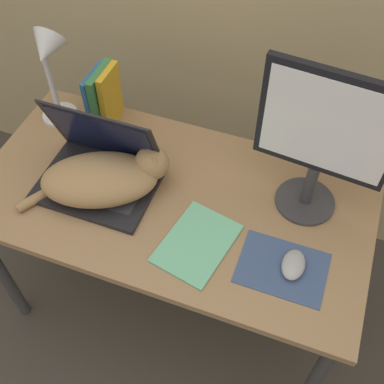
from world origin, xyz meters
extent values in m
plane|color=#3D3833|center=(0.00, 0.00, 0.00)|extent=(12.00, 12.00, 0.00)
cube|color=#93704C|center=(0.00, 0.34, 0.71)|extent=(1.29, 0.67, 0.03)
cylinder|color=#38383D|center=(-0.59, 0.05, 0.35)|extent=(0.04, 0.04, 0.70)
cylinder|color=#38383D|center=(0.59, 0.05, 0.35)|extent=(0.04, 0.04, 0.70)
cylinder|color=#38383D|center=(-0.59, 0.62, 0.35)|extent=(0.04, 0.04, 0.70)
cylinder|color=#38383D|center=(0.59, 0.62, 0.35)|extent=(0.04, 0.04, 0.70)
cube|color=black|center=(-0.24, 0.29, 0.73)|extent=(0.38, 0.27, 0.02)
cube|color=#28282D|center=(-0.24, 0.28, 0.74)|extent=(0.31, 0.14, 0.00)
cube|color=black|center=(-0.24, 0.38, 0.87)|extent=(0.38, 0.10, 0.26)
cube|color=#0F1433|center=(-0.24, 0.38, 0.87)|extent=(0.34, 0.08, 0.23)
ellipsoid|color=#99754C|center=(-0.22, 0.28, 0.79)|extent=(0.42, 0.35, 0.13)
sphere|color=#99754C|center=(-0.08, 0.37, 0.82)|extent=(0.11, 0.11, 0.11)
cone|color=#99754C|center=(-0.08, 0.41, 0.86)|extent=(0.04, 0.04, 0.03)
cone|color=#99754C|center=(-0.06, 0.35, 0.86)|extent=(0.04, 0.04, 0.03)
cylinder|color=#99754C|center=(-0.39, 0.17, 0.74)|extent=(0.10, 0.14, 0.03)
cylinder|color=#333338|center=(0.41, 0.46, 0.73)|extent=(0.19, 0.19, 0.01)
cylinder|color=#333338|center=(0.41, 0.46, 0.81)|extent=(0.04, 0.04, 0.16)
cube|color=black|center=(0.41, 0.46, 1.06)|extent=(0.38, 0.06, 0.34)
cube|color=white|center=(0.41, 0.45, 1.06)|extent=(0.35, 0.04, 0.30)
cube|color=#384C75|center=(0.40, 0.20, 0.72)|extent=(0.25, 0.19, 0.00)
ellipsoid|color=#99999E|center=(0.43, 0.21, 0.74)|extent=(0.07, 0.10, 0.03)
cube|color=#285B93|center=(-0.38, 0.59, 0.83)|extent=(0.02, 0.15, 0.21)
cube|color=#387A42|center=(-0.36, 0.59, 0.83)|extent=(0.03, 0.15, 0.22)
cube|color=gold|center=(-0.33, 0.59, 0.84)|extent=(0.03, 0.13, 0.23)
cylinder|color=silver|center=(-0.53, 0.55, 0.73)|extent=(0.13, 0.13, 0.01)
cylinder|color=silver|center=(-0.53, 0.55, 0.90)|extent=(0.02, 0.02, 0.32)
cone|color=silver|center=(-0.48, 0.51, 1.06)|extent=(0.11, 0.13, 0.14)
cube|color=#6BBC93|center=(0.14, 0.19, 0.73)|extent=(0.23, 0.29, 0.01)
camera|label=1|loc=(0.39, -0.54, 1.95)|focal=45.00mm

